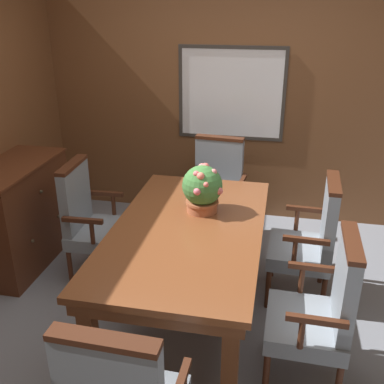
{
  "coord_description": "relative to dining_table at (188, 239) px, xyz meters",
  "views": [
    {
      "loc": [
        0.54,
        -2.63,
        2.21
      ],
      "look_at": [
        -0.03,
        0.21,
        0.96
      ],
      "focal_mm": 42.0,
      "sensor_mm": 36.0,
      "label": 1
    }
  ],
  "objects": [
    {
      "name": "sideboard_cabinet",
      "position": [
        -1.62,
        0.47,
        -0.2
      ],
      "size": [
        0.51,
        1.06,
        0.93
      ],
      "color": "#512816",
      "rests_on": "ground_plane"
    },
    {
      "name": "chair_right_near",
      "position": [
        0.9,
        -0.43,
        -0.13
      ],
      "size": [
        0.48,
        0.56,
        1.01
      ],
      "rotation": [
        0.0,
        0.0,
        -1.59
      ],
      "color": "#472314",
      "rests_on": "ground_plane"
    },
    {
      "name": "chair_right_far",
      "position": [
        0.87,
        0.44,
        -0.13
      ],
      "size": [
        0.49,
        0.57,
        1.01
      ],
      "rotation": [
        0.0,
        0.0,
        -1.61
      ],
      "color": "#472314",
      "rests_on": "ground_plane"
    },
    {
      "name": "dining_table",
      "position": [
        0.0,
        0.0,
        0.0
      ],
      "size": [
        1.03,
        1.84,
        0.76
      ],
      "color": "brown",
      "rests_on": "ground_plane"
    },
    {
      "name": "ground_plane",
      "position": [
        0.03,
        -0.06,
        -0.66
      ],
      "size": [
        14.0,
        14.0,
        0.0
      ],
      "primitive_type": "plane",
      "color": "gray"
    },
    {
      "name": "potted_plant",
      "position": [
        0.05,
        0.27,
        0.28
      ],
      "size": [
        0.31,
        0.31,
        0.35
      ],
      "color": "#B2603D",
      "rests_on": "dining_table"
    },
    {
      "name": "chair_head_far",
      "position": [
        0.01,
        1.27,
        -0.13
      ],
      "size": [
        0.59,
        0.52,
        1.01
      ],
      "rotation": [
        0.0,
        0.0,
        -0.1
      ],
      "color": "#472314",
      "rests_on": "ground_plane"
    },
    {
      "name": "wall_back",
      "position": [
        0.03,
        1.89,
        0.56
      ],
      "size": [
        7.2,
        0.08,
        2.45
      ],
      "color": "brown",
      "rests_on": "ground_plane"
    },
    {
      "name": "chair_left_far",
      "position": [
        -0.92,
        0.41,
        -0.13
      ],
      "size": [
        0.49,
        0.57,
        1.01
      ],
      "rotation": [
        0.0,
        0.0,
        1.61
      ],
      "color": "#472314",
      "rests_on": "ground_plane"
    }
  ]
}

